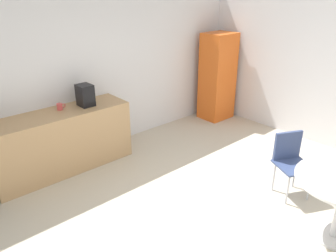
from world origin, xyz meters
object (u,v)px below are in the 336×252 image
Objects in this scene: mug_white at (60,107)px; coffee_maker at (85,95)px; chair_navy at (290,157)px; locker_cabinet at (217,77)px.

mug_white is 0.40m from coffee_maker.
chair_navy is 6.43× the size of mug_white.
chair_navy is 2.99m from coffee_maker.
coffee_maker is (-2.85, 0.10, 0.20)m from locker_cabinet.
chair_navy is at bearing -54.07° from mug_white.
locker_cabinet is 2.86m from coffee_maker.
locker_cabinet is 2.78m from chair_navy.
mug_white is at bearing 167.03° from coffee_maker.
mug_white is 0.40× the size of coffee_maker.
locker_cabinet is at bearing 61.00° from chair_navy.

